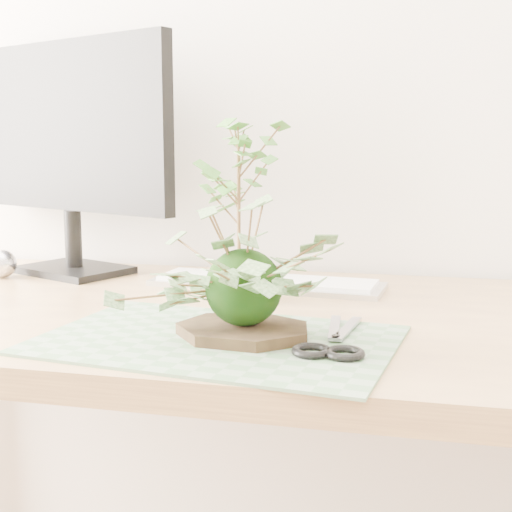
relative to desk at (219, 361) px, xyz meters
name	(u,v)px	position (x,y,z in m)	size (l,w,h in m)	color
desk	(219,361)	(0.00, 0.00, 0.00)	(1.60, 0.70, 0.74)	tan
cutting_mat	(217,340)	(0.05, -0.19, 0.09)	(0.46, 0.31, 0.00)	#507B51
stone_dish	(244,331)	(0.08, -0.17, 0.10)	(0.19, 0.19, 0.01)	black
ivy_kokedama	(244,251)	(0.08, -0.17, 0.21)	(0.35, 0.35, 0.21)	black
maple_kokedama	(239,163)	(0.02, 0.05, 0.31)	(0.22, 0.22, 0.32)	black
keyboard	(266,283)	(0.04, 0.18, 0.10)	(0.43, 0.16, 0.02)	#BDBDBE
monitor	(71,141)	(-0.36, 0.23, 0.35)	(0.48, 0.23, 0.45)	black
foil_ball	(2,264)	(-0.48, 0.14, 0.12)	(0.05, 0.05, 0.05)	white
scissors	(332,346)	(0.21, -0.20, 0.10)	(0.09, 0.20, 0.01)	gray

